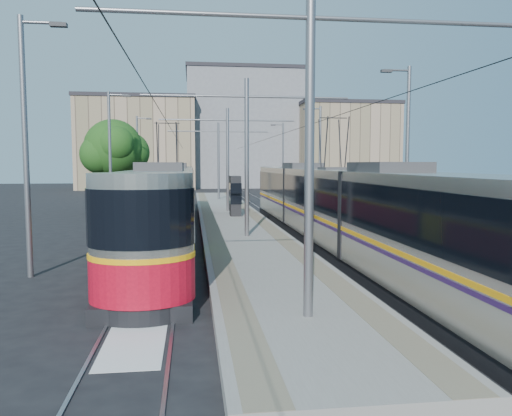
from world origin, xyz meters
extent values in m
plane|color=black|center=(0.00, 0.00, 0.00)|extent=(160.00, 160.00, 0.00)
cube|color=gray|center=(0.00, 17.00, 0.15)|extent=(4.00, 50.00, 0.30)
cube|color=gray|center=(-1.45, 17.00, 0.30)|extent=(0.70, 50.00, 0.01)
cube|color=gray|center=(1.45, 17.00, 0.30)|extent=(0.70, 50.00, 0.01)
cube|color=gray|center=(-4.32, 17.00, 0.01)|extent=(0.07, 70.00, 0.03)
cube|color=gray|center=(-2.88, 17.00, 0.01)|extent=(0.07, 70.00, 0.03)
cube|color=gray|center=(2.88, 17.00, 0.01)|extent=(0.07, 70.00, 0.03)
cube|color=gray|center=(4.32, 17.00, 0.01)|extent=(0.07, 70.00, 0.03)
cube|color=silver|center=(-3.60, -3.00, 0.01)|extent=(1.20, 5.00, 0.01)
cube|color=black|center=(-3.60, 10.45, 0.20)|extent=(2.30, 27.50, 0.40)
cube|color=#A7A499|center=(-3.60, 10.45, 1.85)|extent=(2.40, 25.90, 2.90)
cube|color=black|center=(-3.60, 10.45, 2.35)|extent=(2.43, 25.90, 1.30)
cube|color=#F2A50C|center=(-3.60, 10.45, 1.45)|extent=(2.43, 25.90, 0.12)
cube|color=red|center=(-3.60, 10.45, 0.95)|extent=(2.42, 25.90, 1.10)
cube|color=#2D2D30|center=(-3.60, 10.45, 3.45)|extent=(1.68, 3.00, 0.30)
cube|color=black|center=(3.60, 6.76, 0.20)|extent=(2.30, 30.03, 0.40)
cube|color=#ADA89E|center=(3.60, 6.76, 1.85)|extent=(2.40, 28.43, 2.90)
cube|color=black|center=(3.60, 6.76, 2.35)|extent=(2.43, 28.43, 1.30)
cube|color=#FCA20D|center=(3.60, 6.76, 1.45)|extent=(2.43, 28.43, 0.12)
cube|color=#2C1446|center=(3.60, 6.76, 1.30)|extent=(2.43, 28.43, 0.10)
cube|color=#2D2D30|center=(3.60, 6.76, 3.45)|extent=(1.68, 3.00, 0.30)
cylinder|color=slate|center=(0.00, -4.00, 3.80)|extent=(0.20, 0.20, 7.00)
cylinder|color=slate|center=(0.00, -4.00, 6.50)|extent=(9.20, 0.10, 0.10)
cylinder|color=slate|center=(0.00, 8.00, 3.80)|extent=(0.20, 0.20, 7.00)
cylinder|color=slate|center=(0.00, 8.00, 6.50)|extent=(9.20, 0.10, 0.10)
cylinder|color=slate|center=(0.00, 20.00, 3.80)|extent=(0.20, 0.20, 7.00)
cylinder|color=slate|center=(0.00, 20.00, 6.50)|extent=(9.20, 0.10, 0.10)
cylinder|color=slate|center=(0.00, 32.00, 3.80)|extent=(0.20, 0.20, 7.00)
cylinder|color=slate|center=(0.00, 32.00, 6.50)|extent=(9.20, 0.10, 0.10)
cylinder|color=black|center=(-3.60, 17.00, 5.55)|extent=(0.02, 70.00, 0.02)
cylinder|color=black|center=(3.60, 17.00, 5.55)|extent=(0.02, 70.00, 0.02)
cylinder|color=slate|center=(-7.50, 2.00, 4.00)|extent=(0.18, 0.18, 8.00)
cube|color=#2D2D30|center=(-6.40, 2.00, 7.75)|extent=(0.50, 0.22, 0.12)
cylinder|color=slate|center=(-7.50, 18.00, 4.00)|extent=(0.18, 0.18, 8.00)
cube|color=#2D2D30|center=(-6.40, 18.00, 7.75)|extent=(0.50, 0.22, 0.12)
cylinder|color=slate|center=(-7.50, 34.00, 4.00)|extent=(0.18, 0.18, 8.00)
cube|color=#2D2D30|center=(-6.40, 34.00, 7.75)|extent=(0.50, 0.22, 0.12)
cylinder|color=slate|center=(7.50, 8.00, 4.00)|extent=(0.18, 0.18, 8.00)
cube|color=#2D2D30|center=(6.40, 8.00, 7.75)|extent=(0.50, 0.22, 0.12)
cylinder|color=slate|center=(7.50, 24.00, 4.00)|extent=(0.18, 0.18, 8.00)
cube|color=#2D2D30|center=(6.40, 24.00, 7.75)|extent=(0.50, 0.22, 0.12)
cylinder|color=slate|center=(7.50, 40.00, 4.00)|extent=(0.18, 0.18, 8.00)
cube|color=#2D2D30|center=(6.40, 40.00, 7.75)|extent=(0.50, 0.22, 0.12)
cube|color=black|center=(0.23, 16.84, 1.55)|extent=(0.67, 1.09, 2.49)
cube|color=black|center=(0.23, 16.84, 1.71)|extent=(0.71, 1.14, 1.30)
cylinder|color=#382314|center=(-8.12, 23.47, 1.41)|extent=(0.39, 0.39, 2.82)
sphere|color=#123F14|center=(-8.12, 23.47, 4.67)|extent=(4.23, 4.23, 4.23)
sphere|color=#123F14|center=(-7.06, 24.18, 4.40)|extent=(2.99, 2.99, 2.99)
cube|color=tan|center=(-10.00, 60.00, 6.20)|extent=(16.00, 12.00, 12.41)
cube|color=#262328|center=(-10.00, 60.00, 12.66)|extent=(16.32, 12.24, 0.50)
cube|color=gray|center=(6.00, 64.00, 8.58)|extent=(18.00, 14.00, 17.16)
cube|color=#262328|center=(6.00, 64.00, 17.41)|extent=(18.36, 14.28, 0.50)
cube|color=tan|center=(20.00, 58.00, 5.95)|extent=(14.00, 10.00, 11.90)
cube|color=#262328|center=(20.00, 58.00, 12.15)|extent=(14.28, 10.20, 0.50)
camera|label=1|loc=(-2.43, -14.19, 3.55)|focal=35.00mm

